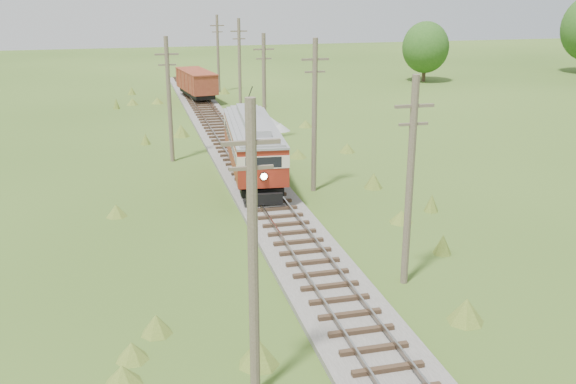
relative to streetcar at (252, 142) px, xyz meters
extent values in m
cube|color=#605B54|center=(0.00, 0.44, -2.47)|extent=(3.60, 96.00, 0.25)
cube|color=#726659|center=(-0.72, 0.44, -2.11)|extent=(0.08, 96.00, 0.17)
cube|color=#726659|center=(0.72, 0.44, -2.11)|extent=(0.08, 96.00, 0.17)
cube|color=#2D2116|center=(0.00, 0.44, -2.26)|extent=(2.40, 96.00, 0.16)
cube|color=black|center=(0.00, 0.00, -1.59)|extent=(3.37, 11.08, 0.44)
cube|color=maroon|center=(0.00, 0.00, -0.60)|extent=(3.88, 12.07, 1.09)
cube|color=beige|center=(0.00, 0.00, 0.29)|extent=(3.91, 12.13, 0.69)
cube|color=black|center=(0.00, 0.00, 0.29)|extent=(3.89, 11.60, 0.54)
cube|color=maroon|center=(0.00, 0.00, 0.79)|extent=(3.88, 12.07, 0.30)
cube|color=gray|center=(0.00, 0.00, 1.11)|extent=(3.94, 12.19, 0.38)
cube|color=gray|center=(0.00, 0.00, 1.45)|extent=(2.08, 8.97, 0.40)
sphere|color=#FFF2BF|center=(-0.57, -5.98, -0.45)|extent=(0.36, 0.36, 0.36)
cylinder|color=black|center=(0.17, 1.77, 2.56)|extent=(0.50, 4.59, 1.91)
cylinder|color=black|center=(-1.16, -4.39, -1.64)|extent=(0.19, 0.80, 0.79)
cylinder|color=black|center=(0.31, -4.53, -1.64)|extent=(0.19, 0.80, 0.79)
cylinder|color=black|center=(-0.31, 4.54, -1.64)|extent=(0.19, 0.80, 0.79)
cylinder|color=black|center=(1.16, 4.40, -1.64)|extent=(0.19, 0.80, 0.79)
cube|color=black|center=(0.00, 30.81, -1.69)|extent=(3.04, 7.32, 0.49)
cube|color=maroon|center=(0.00, 30.81, -0.45)|extent=(3.66, 8.17, 1.97)
cube|color=maroon|center=(0.00, 30.81, 0.58)|extent=(3.73, 8.34, 0.12)
cylinder|color=black|center=(-0.40, 28.36, -1.64)|extent=(0.23, 0.80, 0.79)
cylinder|color=black|center=(1.07, 28.58, -1.64)|extent=(0.23, 0.80, 0.79)
cylinder|color=black|center=(-1.07, 33.05, -1.64)|extent=(0.23, 0.80, 0.79)
cylinder|color=black|center=(0.40, 33.26, -1.64)|extent=(0.23, 0.80, 0.79)
cone|color=gray|center=(4.44, 15.16, -2.04)|extent=(2.96, 2.96, 1.11)
cone|color=gray|center=(5.18, 14.24, -2.27)|extent=(1.67, 1.67, 0.65)
cylinder|color=brown|center=(3.30, -15.56, 1.71)|extent=(0.30, 0.30, 8.60)
cube|color=brown|center=(3.30, -15.56, 4.81)|extent=(1.60, 0.12, 0.12)
cube|color=brown|center=(3.30, -15.56, 4.11)|extent=(1.20, 0.10, 0.10)
cylinder|color=brown|center=(3.20, -2.56, 1.91)|extent=(0.30, 0.30, 9.00)
cube|color=brown|center=(3.20, -2.56, 5.21)|extent=(1.60, 0.12, 0.12)
cube|color=brown|center=(3.20, -2.56, 4.51)|extent=(1.20, 0.10, 0.10)
cylinder|color=brown|center=(3.00, 10.44, 1.61)|extent=(0.30, 0.30, 8.40)
cube|color=brown|center=(3.00, 10.44, 4.61)|extent=(1.60, 0.12, 0.12)
cube|color=brown|center=(3.00, 10.44, 3.91)|extent=(1.20, 0.10, 0.10)
cylinder|color=brown|center=(3.40, 23.44, 1.86)|extent=(0.30, 0.30, 8.90)
cube|color=brown|center=(3.40, 23.44, 5.11)|extent=(1.60, 0.12, 0.12)
cube|color=brown|center=(3.40, 23.44, 4.41)|extent=(1.20, 0.10, 0.10)
cylinder|color=brown|center=(3.20, 36.44, 1.76)|extent=(0.30, 0.30, 8.70)
cube|color=brown|center=(3.20, 36.44, 4.91)|extent=(1.60, 0.12, 0.12)
cube|color=brown|center=(3.20, 36.44, 4.21)|extent=(1.20, 0.10, 0.10)
cylinder|color=brown|center=(-4.20, -21.56, 1.91)|extent=(0.30, 0.30, 9.00)
cube|color=brown|center=(-4.20, -21.56, 5.21)|extent=(1.60, 0.12, 0.12)
cube|color=brown|center=(-4.20, -21.56, 4.51)|extent=(1.20, 0.10, 0.10)
cylinder|color=brown|center=(-4.50, 6.44, 1.71)|extent=(0.30, 0.30, 8.60)
cube|color=brown|center=(-4.50, 6.44, 4.81)|extent=(1.60, 0.12, 0.12)
cube|color=brown|center=(-4.50, 6.44, 4.11)|extent=(1.20, 0.10, 0.10)
cylinder|color=#38281C|center=(30.00, 38.44, -1.33)|extent=(0.50, 0.50, 2.52)
ellipsoid|color=#234F17|center=(30.00, 38.44, 1.75)|extent=(5.88, 5.88, 6.47)
camera|label=1|loc=(-7.31, -37.86, 9.16)|focal=40.00mm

